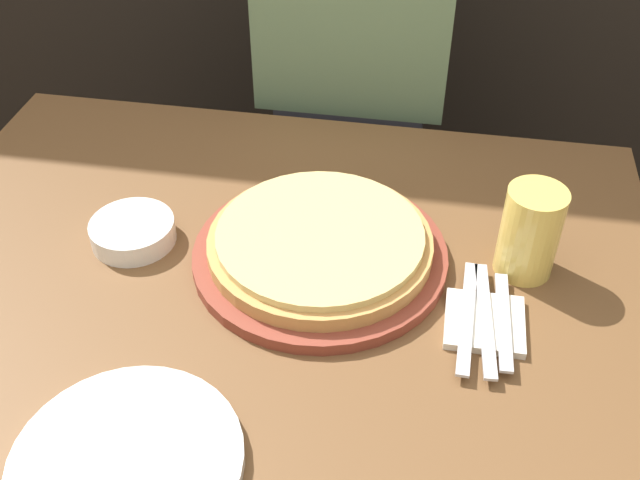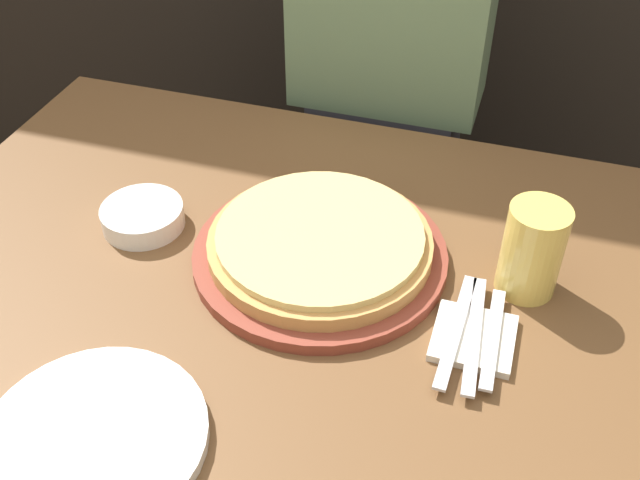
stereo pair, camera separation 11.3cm
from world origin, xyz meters
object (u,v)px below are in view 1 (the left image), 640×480
Objects in this scene: fork at (467,316)px; spoon at (504,320)px; dinner_knife at (485,318)px; dinner_plate at (127,462)px; beer_glass at (531,229)px; side_bowl at (133,232)px; diner_person at (352,127)px; pizza_on_board at (320,247)px.

spoon is (0.05, 0.00, 0.00)m from fork.
fork is 1.00× the size of dinner_knife.
dinner_plate is 0.49m from fork.
dinner_plate is 0.51m from dinner_knife.
beer_glass is 0.52× the size of dinner_plate.
beer_glass reaches higher than spoon.
side_bowl is at bearing 171.01° from spoon.
dinner_knife is at bearing 36.23° from dinner_plate.
dinner_plate is (-0.46, -0.43, -0.07)m from beer_glass.
diner_person is at bearing 112.88° from dinner_knife.
pizza_on_board is 0.30m from side_bowl.
dinner_knife is at bearing 0.00° from fork.
dinner_knife is 0.72m from diner_person.
side_bowl is at bearing 170.17° from fork.
pizza_on_board is 1.78× the size of fork.
dinner_plate is 0.53m from spoon.
dinner_knife and spoon have the same top height.
dinner_plate is at bearing -70.43° from side_bowl.
spoon is at bearing 34.63° from dinner_plate.
side_bowl is at bearing -179.00° from pizza_on_board.
dinner_plate is at bearing -145.37° from spoon.
pizza_on_board is 2.71× the size of beer_glass.
pizza_on_board reaches higher than dinner_plate.
side_bowl is 0.71× the size of spoon.
fork is at bearing 180.00° from dinner_knife.
pizza_on_board is 2.94× the size of side_bowl.
pizza_on_board is at bearing 1.00° from side_bowl.
dinner_plate reaches higher than spoon.
beer_glass is at bearing 58.25° from fork.
fork is 0.16× the size of diner_person.
side_bowl is 0.60× the size of fork.
pizza_on_board is at bearing 156.93° from fork.
pizza_on_board is 0.31m from beer_glass.
beer_glass is at bearing 42.76° from dinner_plate.
dinner_plate is at bearing -137.24° from beer_glass.
diner_person reaches higher than beer_glass.
pizza_on_board is at bearing -173.66° from beer_glass.
side_bowl reaches higher than spoon.
pizza_on_board reaches higher than dinner_knife.
beer_glass is 0.64m from dinner_plate.
spoon is at bearing -65.29° from diner_person.
spoon is at bearing -19.22° from pizza_on_board.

